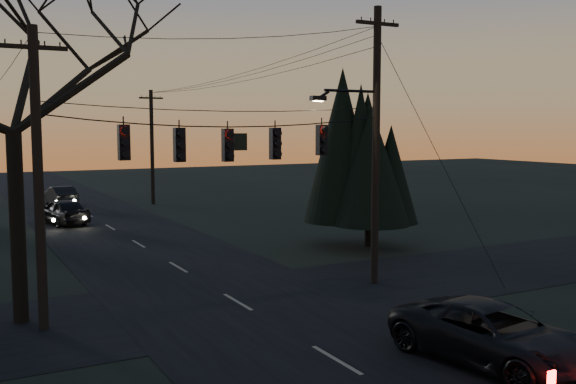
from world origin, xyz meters
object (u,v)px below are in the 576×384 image
utility_pole_left (44,330)px  bare_tree_left (10,54)px  suv_near (494,335)px  utility_pole_right (374,283)px  utility_pole_far_r (153,204)px  sedan_oncoming_b (60,196)px  sedan_oncoming_a (62,212)px  evergreen_right (369,156)px

utility_pole_left → bare_tree_left: 7.88m
bare_tree_left → utility_pole_left: bearing=-64.8°
bare_tree_left → suv_near: bearing=-43.1°
utility_pole_right → utility_pole_far_r: 28.00m
suv_near → sedan_oncoming_b: (-4.00, 38.21, -0.01)m
sedan_oncoming_a → sedan_oncoming_b: sedan_oncoming_a is taller
evergreen_right → bare_tree_left: bearing=-162.4°
bare_tree_left → sedan_oncoming_a: (4.30, 19.55, -7.02)m
utility_pole_far_r → sedan_oncoming_a: (-7.69, -7.41, 0.77)m
utility_pole_right → sedan_oncoming_a: size_ratio=2.22×
bare_tree_left → suv_near: (9.69, -9.06, -7.06)m
utility_pole_left → suv_near: 12.23m
utility_pole_left → bare_tree_left: size_ratio=0.76×
utility_pole_far_r → sedan_oncoming_a: 10.71m
utility_pole_right → bare_tree_left: bare_tree_left is taller
bare_tree_left → evergreen_right: 17.26m
utility_pole_far_r → suv_near: utility_pole_far_r is taller
utility_pole_right → utility_pole_left: bearing=180.0°
bare_tree_left → sedan_oncoming_b: bearing=79.0°
suv_near → sedan_oncoming_a: 29.11m
utility_pole_far_r → sedan_oncoming_b: size_ratio=1.96×
bare_tree_left → sedan_oncoming_a: size_ratio=2.47×
suv_near → sedan_oncoming_b: 38.42m
utility_pole_far_r → evergreen_right: 22.65m
utility_pole_right → suv_near: size_ratio=1.91×
evergreen_right → sedan_oncoming_b: bearing=113.5°
utility_pole_right → bare_tree_left: (-11.99, 1.04, 7.79)m
evergreen_right → suv_near: (-6.43, -14.18, -3.65)m
utility_pole_right → sedan_oncoming_b: utility_pole_right is taller
utility_pole_left → sedan_oncoming_b: bearing=80.2°
suv_near → bare_tree_left: bearing=129.1°
sedan_oncoming_a → utility_pole_right: bearing=96.0°
utility_pole_right → suv_near: 8.37m
bare_tree_left → sedan_oncoming_b: size_ratio=2.58×
utility_pole_far_r → sedan_oncoming_a: bearing=-136.1°
sedan_oncoming_a → sedan_oncoming_b: (1.39, 9.60, -0.06)m
evergreen_right → utility_pole_right: bearing=-123.9°
suv_near → sedan_oncoming_a: bearing=92.8°
utility_pole_right → utility_pole_left: utility_pole_right is taller
utility_pole_left → evergreen_right: (15.63, 6.16, 4.38)m
sedan_oncoming_a → utility_pole_far_r: bearing=-150.5°
bare_tree_left → sedan_oncoming_a: 21.21m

